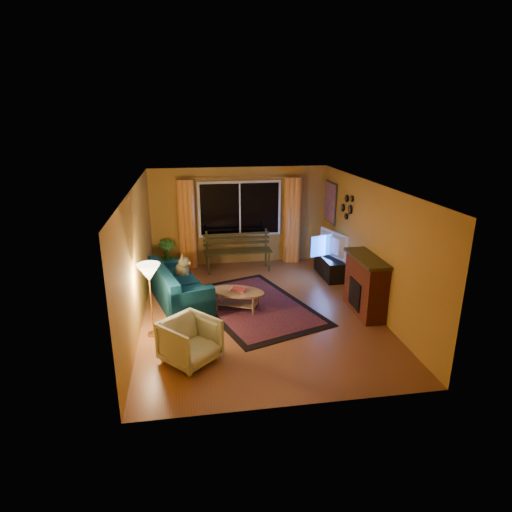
{
  "coord_description": "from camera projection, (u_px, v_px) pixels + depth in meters",
  "views": [
    {
      "loc": [
        -1.26,
        -7.69,
        3.71
      ],
      "look_at": [
        0.0,
        0.3,
        1.05
      ],
      "focal_mm": 30.0,
      "sensor_mm": 36.0,
      "label": 1
    }
  ],
  "objects": [
    {
      "name": "wall_left",
      "position": [
        137.0,
        257.0,
        7.84
      ],
      "size": [
        0.02,
        6.0,
        2.5
      ],
      "primitive_type": "cube",
      "color": "#B6822D",
      "rests_on": "ground"
    },
    {
      "name": "tv_console",
      "position": [
        329.0,
        267.0,
        10.32
      ],
      "size": [
        0.41,
        1.17,
        0.49
      ],
      "primitive_type": "cube",
      "rotation": [
        0.0,
        0.0,
        0.02
      ],
      "color": "black",
      "rests_on": "ground"
    },
    {
      "name": "wall_back",
      "position": [
        240.0,
        216.0,
        11.0
      ],
      "size": [
        4.5,
        0.02,
        2.5
      ],
      "primitive_type": "cube",
      "color": "#B6822D",
      "rests_on": "ground"
    },
    {
      "name": "floor_lamp",
      "position": [
        151.0,
        301.0,
        7.4
      ],
      "size": [
        0.29,
        0.29,
        1.32
      ],
      "primitive_type": "cylinder",
      "rotation": [
        0.0,
        0.0,
        0.38
      ],
      "color": "#BF8C3F",
      "rests_on": "ground"
    },
    {
      "name": "rug",
      "position": [
        254.0,
        305.0,
        8.76
      ],
      "size": [
        2.83,
        3.52,
        0.02
      ],
      "primitive_type": "cube",
      "rotation": [
        0.0,
        0.0,
        0.33
      ],
      "color": "maroon",
      "rests_on": "ground"
    },
    {
      "name": "curtain_left",
      "position": [
        187.0,
        224.0,
        10.71
      ],
      "size": [
        0.36,
        0.36,
        2.24
      ],
      "primitive_type": "cylinder",
      "color": "orange",
      "rests_on": "ground"
    },
    {
      "name": "window",
      "position": [
        240.0,
        209.0,
        10.87
      ],
      "size": [
        2.0,
        0.02,
        1.3
      ],
      "primitive_type": "cube",
      "color": "black",
      "rests_on": "wall_back"
    },
    {
      "name": "potted_plant",
      "position": [
        167.0,
        255.0,
        10.65
      ],
      "size": [
        0.5,
        0.5,
        0.8
      ],
      "primitive_type": "imported",
      "rotation": [
        0.0,
        0.0,
        0.13
      ],
      "color": "#235B1E",
      "rests_on": "ground"
    },
    {
      "name": "painting",
      "position": [
        330.0,
        202.0,
        10.67
      ],
      "size": [
        0.04,
        0.76,
        0.96
      ],
      "primitive_type": "cube",
      "color": "orange",
      "rests_on": "wall_right"
    },
    {
      "name": "television",
      "position": [
        330.0,
        245.0,
        10.14
      ],
      "size": [
        0.47,
        1.07,
        0.62
      ],
      "primitive_type": "imported",
      "rotation": [
        0.0,
        0.0,
        1.88
      ],
      "color": "black",
      "rests_on": "tv_console"
    },
    {
      "name": "floor",
      "position": [
        258.0,
        311.0,
        8.56
      ],
      "size": [
        4.5,
        6.0,
        0.02
      ],
      "primitive_type": "cube",
      "color": "brown",
      "rests_on": "ground"
    },
    {
      "name": "armchair",
      "position": [
        190.0,
        339.0,
        6.67
      ],
      "size": [
        1.04,
        1.04,
        0.78
      ],
      "primitive_type": "imported",
      "rotation": [
        0.0,
        0.0,
        0.74
      ],
      "color": "beige",
      "rests_on": "ground"
    },
    {
      "name": "curtain_rod",
      "position": [
        240.0,
        178.0,
        10.58
      ],
      "size": [
        3.2,
        0.03,
        0.03
      ],
      "primitive_type": "cylinder",
      "rotation": [
        0.0,
        1.57,
        0.0
      ],
      "color": "#BF8C3F",
      "rests_on": "wall_back"
    },
    {
      "name": "bench",
      "position": [
        238.0,
        261.0,
        10.7
      ],
      "size": [
        1.68,
        0.54,
        0.5
      ],
      "primitive_type": "cube",
      "rotation": [
        0.0,
        0.0,
        0.03
      ],
      "color": "#2F2A0F",
      "rests_on": "ground"
    },
    {
      "name": "dog",
      "position": [
        182.0,
        267.0,
        9.12
      ],
      "size": [
        0.41,
        0.5,
        0.47
      ],
      "primitive_type": null,
      "rotation": [
        0.0,
        0.0,
        0.23
      ],
      "color": "olive",
      "rests_on": "sofa"
    },
    {
      "name": "curtain_right",
      "position": [
        292.0,
        220.0,
        11.11
      ],
      "size": [
        0.36,
        0.36,
        2.24
      ],
      "primitive_type": "cylinder",
      "color": "orange",
      "rests_on": "ground"
    },
    {
      "name": "ceiling",
      "position": [
        259.0,
        185.0,
        7.78
      ],
      "size": [
        4.5,
        6.0,
        0.02
      ],
      "primitive_type": "cube",
      "color": "white",
      "rests_on": "ground"
    },
    {
      "name": "coffee_table",
      "position": [
        238.0,
        300.0,
        8.55
      ],
      "size": [
        1.45,
        1.45,
        0.4
      ],
      "primitive_type": "cylinder",
      "rotation": [
        0.0,
        0.0,
        -0.42
      ],
      "color": "#9D7A52",
      "rests_on": "ground"
    },
    {
      "name": "fireplace",
      "position": [
        365.0,
        286.0,
        8.32
      ],
      "size": [
        0.4,
        1.2,
        1.1
      ],
      "primitive_type": "cube",
      "color": "maroon",
      "rests_on": "ground"
    },
    {
      "name": "mirror_cluster",
      "position": [
        347.0,
        206.0,
        9.55
      ],
      "size": [
        0.06,
        0.6,
        0.56
      ],
      "primitive_type": null,
      "color": "black",
      "rests_on": "wall_right"
    },
    {
      "name": "sofa",
      "position": [
        180.0,
        285.0,
        8.76
      ],
      "size": [
        1.36,
        2.14,
        0.8
      ],
      "primitive_type": "cube",
      "rotation": [
        0.0,
        0.0,
        0.28
      ],
      "color": "#062A41",
      "rests_on": "ground"
    },
    {
      "name": "wall_right",
      "position": [
        370.0,
        246.0,
        8.51
      ],
      "size": [
        0.02,
        6.0,
        2.5
      ],
      "primitive_type": "cube",
      "color": "#B6822D",
      "rests_on": "ground"
    }
  ]
}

